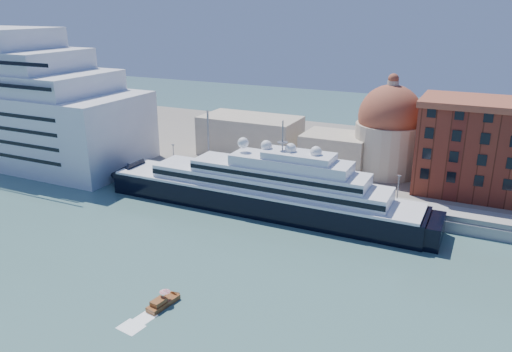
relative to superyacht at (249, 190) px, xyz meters
The scene contains 10 objects.
ground 23.62m from the superyacht, 82.51° to the right, with size 400.00×400.00×0.00m, color #355D5B.
quay 11.86m from the superyacht, 74.64° to the left, with size 180.00×10.00×2.50m, color gray.
land 52.21m from the superyacht, 86.67° to the left, with size 260.00×72.00×2.00m, color slate.
quay_fence 7.31m from the superyacht, 65.08° to the left, with size 180.00×0.10×1.20m, color slate.
superyacht is the anchor object (origin of this frame).
service_barge 54.04m from the superyacht, behind, with size 11.63×4.25×2.59m.
water_taxi 43.84m from the superyacht, 82.54° to the right, with size 2.86×6.23×2.85m.
warehouse 62.89m from the superyacht, 27.80° to the left, with size 43.00×19.00×23.25m.
church 36.54m from the superyacht, 74.84° to the left, with size 66.00×18.00×25.50m.
lamp_posts 14.41m from the superyacht, 136.14° to the left, with size 120.80×2.40×18.00m.
Camera 1 is at (46.38, -76.65, 46.14)m, focal length 35.00 mm.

